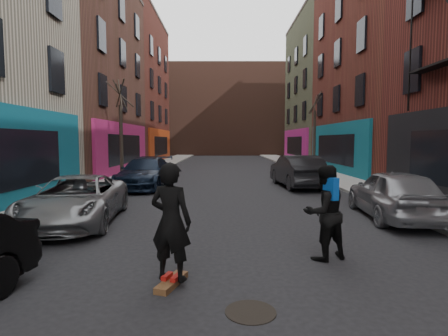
{
  "coord_description": "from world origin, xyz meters",
  "views": [
    {
      "loc": [
        -0.46,
        -1.63,
        2.34
      ],
      "look_at": [
        -0.45,
        7.54,
        1.6
      ],
      "focal_mm": 28.0,
      "sensor_mm": 36.0,
      "label": 1
    }
  ],
  "objects_px": {
    "skateboard": "(172,282)",
    "pedestrian": "(324,212)",
    "tree_right_far": "(315,124)",
    "manhole": "(251,312)",
    "parked_right_end": "(297,171)",
    "tree_left_far": "(121,121)",
    "skateboarder": "(171,221)",
    "parked_left_far": "(76,200)",
    "parked_left_end": "(145,173)",
    "parked_right_far": "(394,194)"
  },
  "relations": [
    {
      "from": "skateboard",
      "to": "manhole",
      "type": "bearing_deg",
      "value": -18.01
    },
    {
      "from": "tree_right_far",
      "to": "pedestrian",
      "type": "distance_m",
      "value": 19.67
    },
    {
      "from": "tree_right_far",
      "to": "manhole",
      "type": "bearing_deg",
      "value": -106.63
    },
    {
      "from": "tree_left_far",
      "to": "parked_right_far",
      "type": "distance_m",
      "value": 14.54
    },
    {
      "from": "parked_right_end",
      "to": "skateboarder",
      "type": "bearing_deg",
      "value": 64.03
    },
    {
      "from": "parked_left_far",
      "to": "skateboarder",
      "type": "bearing_deg",
      "value": -58.65
    },
    {
      "from": "parked_left_end",
      "to": "pedestrian",
      "type": "height_order",
      "value": "pedestrian"
    },
    {
      "from": "tree_right_far",
      "to": "manhole",
      "type": "xyz_separation_m",
      "value": [
        -6.29,
        -21.06,
        -3.52
      ]
    },
    {
      "from": "pedestrian",
      "to": "tree_right_far",
      "type": "bearing_deg",
      "value": -126.88
    },
    {
      "from": "parked_right_far",
      "to": "skateboarder",
      "type": "xyz_separation_m",
      "value": [
        -5.9,
        -4.8,
        0.3
      ]
    },
    {
      "from": "parked_left_end",
      "to": "tree_right_far",
      "type": "bearing_deg",
      "value": 41.5
    },
    {
      "from": "tree_left_far",
      "to": "parked_left_far",
      "type": "distance_m",
      "value": 10.42
    },
    {
      "from": "skateboard",
      "to": "pedestrian",
      "type": "distance_m",
      "value": 3.19
    },
    {
      "from": "tree_left_far",
      "to": "manhole",
      "type": "height_order",
      "value": "tree_left_far"
    },
    {
      "from": "parked_right_end",
      "to": "skateboarder",
      "type": "relative_size",
      "value": 2.55
    },
    {
      "from": "manhole",
      "to": "tree_right_far",
      "type": "bearing_deg",
      "value": 73.37
    },
    {
      "from": "skateboarder",
      "to": "manhole",
      "type": "height_order",
      "value": "skateboarder"
    },
    {
      "from": "skateboarder",
      "to": "parked_right_end",
      "type": "bearing_deg",
      "value": -92.55
    },
    {
      "from": "parked_right_end",
      "to": "pedestrian",
      "type": "height_order",
      "value": "pedestrian"
    },
    {
      "from": "parked_left_end",
      "to": "parked_right_far",
      "type": "height_order",
      "value": "parked_right_far"
    },
    {
      "from": "skateboard",
      "to": "skateboarder",
      "type": "distance_m",
      "value": 1.0
    },
    {
      "from": "tree_left_far",
      "to": "parked_right_end",
      "type": "xyz_separation_m",
      "value": [
        9.4,
        -2.34,
        -2.59
      ]
    },
    {
      "from": "skateboard",
      "to": "manhole",
      "type": "height_order",
      "value": "skateboard"
    },
    {
      "from": "parked_right_far",
      "to": "parked_right_end",
      "type": "bearing_deg",
      "value": -73.41
    },
    {
      "from": "tree_right_far",
      "to": "manhole",
      "type": "height_order",
      "value": "tree_right_far"
    },
    {
      "from": "parked_right_end",
      "to": "tree_left_far",
      "type": "bearing_deg",
      "value": -19.15
    },
    {
      "from": "skateboarder",
      "to": "manhole",
      "type": "relative_size",
      "value": 2.7
    },
    {
      "from": "skateboarder",
      "to": "pedestrian",
      "type": "relative_size",
      "value": 1.02
    },
    {
      "from": "parked_left_far",
      "to": "parked_left_end",
      "type": "height_order",
      "value": "parked_left_end"
    },
    {
      "from": "tree_right_far",
      "to": "skateboard",
      "type": "relative_size",
      "value": 8.5
    },
    {
      "from": "parked_left_end",
      "to": "parked_right_end",
      "type": "distance_m",
      "value": 7.49
    },
    {
      "from": "tree_right_far",
      "to": "parked_right_far",
      "type": "bearing_deg",
      "value": -95.94
    },
    {
      "from": "skateboard",
      "to": "parked_left_end",
      "type": "bearing_deg",
      "value": 122.76
    },
    {
      "from": "parked_left_far",
      "to": "manhole",
      "type": "xyz_separation_m",
      "value": [
        4.51,
        -5.13,
        -0.66
      ]
    },
    {
      "from": "parked_left_end",
      "to": "manhole",
      "type": "distance_m",
      "value": 13.14
    },
    {
      "from": "parked_right_end",
      "to": "skateboarder",
      "type": "distance_m",
      "value": 12.66
    },
    {
      "from": "parked_right_end",
      "to": "pedestrian",
      "type": "xyz_separation_m",
      "value": [
        -1.7,
        -10.59,
        0.14
      ]
    },
    {
      "from": "parked_left_far",
      "to": "skateboard",
      "type": "distance_m",
      "value": 5.41
    },
    {
      "from": "parked_right_far",
      "to": "parked_right_end",
      "type": "height_order",
      "value": "parked_right_end"
    },
    {
      "from": "tree_right_far",
      "to": "skateboard",
      "type": "bearing_deg",
      "value": -110.38
    },
    {
      "from": "tree_right_far",
      "to": "skateboarder",
      "type": "height_order",
      "value": "tree_right_far"
    },
    {
      "from": "parked_left_end",
      "to": "pedestrian",
      "type": "xyz_separation_m",
      "value": [
        5.79,
        -10.3,
        0.19
      ]
    },
    {
      "from": "parked_left_end",
      "to": "skateboarder",
      "type": "bearing_deg",
      "value": -73.45
    },
    {
      "from": "tree_right_far",
      "to": "skateboarder",
      "type": "bearing_deg",
      "value": -110.38
    },
    {
      "from": "parked_left_far",
      "to": "parked_right_far",
      "type": "distance_m",
      "value": 9.22
    },
    {
      "from": "skateboarder",
      "to": "pedestrian",
      "type": "distance_m",
      "value": 3.07
    },
    {
      "from": "parked_left_far",
      "to": "parked_right_far",
      "type": "relative_size",
      "value": 1.09
    },
    {
      "from": "parked_right_end",
      "to": "manhole",
      "type": "xyz_separation_m",
      "value": [
        -3.29,
        -12.72,
        -0.79
      ]
    },
    {
      "from": "tree_left_far",
      "to": "skateboard",
      "type": "distance_m",
      "value": 15.37
    },
    {
      "from": "skateboard",
      "to": "pedestrian",
      "type": "height_order",
      "value": "pedestrian"
    }
  ]
}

